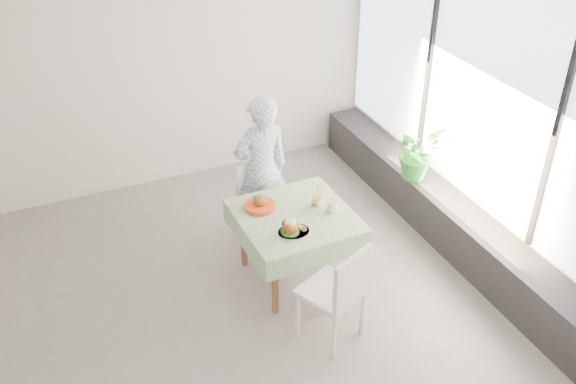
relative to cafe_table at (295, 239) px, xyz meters
name	(u,v)px	position (x,y,z in m)	size (l,w,h in m)	color
floor	(195,317)	(-1.08, -0.16, -0.46)	(6.00, 6.00, 0.00)	slate
ceiling	(163,15)	(-1.08, -0.16, 2.34)	(6.00, 6.00, 0.00)	white
wall_back	(118,77)	(-1.08, 2.34, 0.94)	(6.00, 0.02, 2.80)	silver
wall_right	(484,120)	(1.92, -0.16, 0.94)	(0.02, 5.00, 2.80)	silver
window_pane	(486,97)	(1.89, -0.16, 1.19)	(0.01, 4.80, 2.18)	#D1E0F9
window_ledge	(451,223)	(1.72, -0.16, -0.21)	(0.40, 4.80, 0.50)	black
cafe_table	(295,239)	(0.00, 0.00, 0.00)	(1.06, 1.06, 0.74)	brown
chair_far	(265,218)	(-0.03, 0.69, -0.19)	(0.54, 0.54, 0.89)	white
chair_near	(332,309)	(-0.04, -0.86, -0.16)	(0.62, 0.62, 0.99)	white
diner	(261,170)	(-0.02, 0.77, 0.35)	(0.59, 0.39, 1.62)	#7F99CB
main_dish	(292,229)	(-0.15, -0.25, 0.33)	(0.30, 0.30, 0.16)	white
juice_cup_orange	(317,200)	(0.25, 0.06, 0.34)	(0.09, 0.09, 0.26)	white
juice_cup_lemonade	(332,206)	(0.33, -0.10, 0.35)	(0.10, 0.10, 0.29)	white
second_dish	(260,204)	(-0.26, 0.24, 0.32)	(0.30, 0.30, 0.14)	red
potted_plant	(416,152)	(1.64, 0.46, 0.33)	(0.53, 0.46, 0.59)	#2A7F2C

